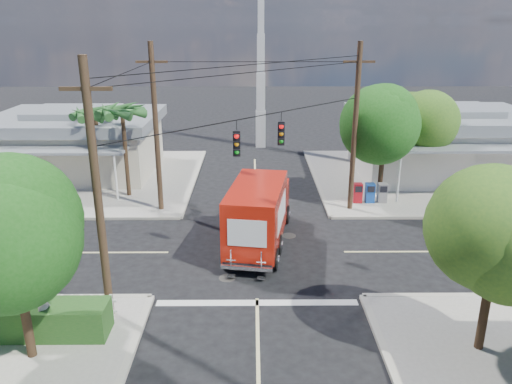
{
  "coord_description": "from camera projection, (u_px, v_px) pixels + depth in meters",
  "views": [
    {
      "loc": [
        -0.15,
        -20.5,
        9.95
      ],
      "look_at": [
        0.0,
        2.0,
        2.2
      ],
      "focal_mm": 35.0,
      "sensor_mm": 36.0,
      "label": 1
    }
  ],
  "objects": [
    {
      "name": "tree_se",
      "position": [
        499.0,
        235.0,
        14.51
      ],
      "size": [
        3.67,
        3.54,
        5.62
      ],
      "color": "#422D1C",
      "rests_on": "sidewalk_se"
    },
    {
      "name": "tree_sw_front",
      "position": [
        10.0,
        231.0,
        14.04
      ],
      "size": [
        3.88,
        3.78,
        6.03
      ],
      "color": "#422D1C",
      "rests_on": "sidewalk_sw"
    },
    {
      "name": "building_ne",
      "position": [
        442.0,
        141.0,
        33.26
      ],
      "size": [
        11.8,
        10.2,
        4.5
      ],
      "color": "silver",
      "rests_on": "sidewalk_ne"
    },
    {
      "name": "building_nw",
      "position": [
        77.0,
        142.0,
        33.61
      ],
      "size": [
        10.8,
        10.2,
        4.3
      ],
      "color": "beige",
      "rests_on": "sidewalk_nw"
    },
    {
      "name": "sidewalk_ne",
      "position": [
        419.0,
        178.0,
        32.96
      ],
      "size": [
        14.12,
        14.12,
        0.14
      ],
      "color": "gray",
      "rests_on": "ground"
    },
    {
      "name": "tree_ne_back",
      "position": [
        419.0,
        122.0,
        29.79
      ],
      "size": [
        3.77,
        3.66,
        5.82
      ],
      "color": "#422D1C",
      "rests_on": "sidewalk_ne"
    },
    {
      "name": "road_markings",
      "position": [
        257.0,
        267.0,
        21.23
      ],
      "size": [
        32.0,
        32.0,
        0.01
      ],
      "color": "beige",
      "rests_on": "ground"
    },
    {
      "name": "ground",
      "position": [
        256.0,
        252.0,
        22.62
      ],
      "size": [
        120.0,
        120.0,
        0.0
      ],
      "primitive_type": "plane",
      "color": "black",
      "rests_on": "ground"
    },
    {
      "name": "palm_nw_back",
      "position": [
        95.0,
        115.0,
        29.55
      ],
      "size": [
        3.01,
        3.08,
        5.19
      ],
      "color": "#422D1C",
      "rests_on": "sidewalk_nw"
    },
    {
      "name": "tree_ne_front",
      "position": [
        386.0,
        120.0,
        27.51
      ],
      "size": [
        4.21,
        4.14,
        6.66
      ],
      "color": "#422D1C",
      "rests_on": "sidewalk_ne"
    },
    {
      "name": "hedge_sw",
      "position": [
        13.0,
        320.0,
        16.3
      ],
      "size": [
        6.2,
        1.2,
        1.1
      ],
      "primitive_type": "cube",
      "color": "#1D4A19",
      "rests_on": "sidewalk_sw"
    },
    {
      "name": "radio_tower",
      "position": [
        261.0,
        78.0,
        39.7
      ],
      "size": [
        0.8,
        0.8,
        17.0
      ],
      "color": "silver",
      "rests_on": "ground"
    },
    {
      "name": "utility_poles",
      "position": [
        221.0,
        143.0,
        22.61
      ],
      "size": [
        12.0,
        10.68,
        9.0
      ],
      "color": "#473321",
      "rests_on": "ground"
    },
    {
      "name": "pedestrian",
      "position": [
        46.0,
        317.0,
        16.02
      ],
      "size": [
        0.61,
        0.68,
        1.55
      ],
      "primitive_type": "imported",
      "rotation": [
        0.0,
        0.0,
        1.05
      ],
      "color": "#BAA89C",
      "rests_on": "sidewalk_sw"
    },
    {
      "name": "sidewalk_nw",
      "position": [
        90.0,
        179.0,
        32.82
      ],
      "size": [
        14.12,
        14.12,
        0.14
      ],
      "color": "gray",
      "rests_on": "ground"
    },
    {
      "name": "parked_car",
      "position": [
        496.0,
        220.0,
        24.45
      ],
      "size": [
        5.55,
        3.67,
        1.42
      ],
      "primitive_type": "imported",
      "rotation": [
        0.0,
        0.0,
        1.85
      ],
      "color": "silver",
      "rests_on": "ground"
    },
    {
      "name": "delivery_truck",
      "position": [
        259.0,
        213.0,
        22.95
      ],
      "size": [
        3.26,
        7.38,
        3.09
      ],
      "color": "black",
      "rests_on": "ground"
    },
    {
      "name": "vending_boxes",
      "position": [
        370.0,
        193.0,
        28.3
      ],
      "size": [
        1.9,
        0.5,
        1.1
      ],
      "color": "#A70F19",
      "rests_on": "sidewalk_ne"
    },
    {
      "name": "palm_nw_front",
      "position": [
        122.0,
        113.0,
        28.02
      ],
      "size": [
        3.01,
        3.08,
        5.59
      ],
      "color": "#422D1C",
      "rests_on": "sidewalk_nw"
    },
    {
      "name": "picket_fence",
      "position": [
        30.0,
        307.0,
        17.06
      ],
      "size": [
        5.94,
        0.06,
        1.0
      ],
      "color": "silver",
      "rests_on": "sidewalk_sw"
    }
  ]
}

